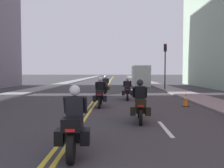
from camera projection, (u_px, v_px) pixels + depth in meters
ground_plane at (109, 82)px, 48.44m from camera, size 264.00×264.00×0.00m
sidewalk_left at (72, 82)px, 48.57m from camera, size 2.27×144.00×0.12m
sidewalk_right at (147, 82)px, 48.30m from camera, size 2.27×144.00×0.12m
centreline_yellow_inner at (109, 82)px, 48.44m from camera, size 0.12×132.00×0.01m
centreline_yellow_outer at (110, 82)px, 48.43m from camera, size 0.12×132.00×0.01m
lane_dashes_white at (130, 88)px, 29.40m from camera, size 0.14×56.40×0.01m
motorcycle_0 at (74, 126)px, 5.86m from camera, size 0.78×2.26×1.63m
motorcycle_1 at (140, 105)px, 9.56m from camera, size 0.78×2.13×1.65m
motorcycle_2 at (100, 95)px, 13.77m from camera, size 0.77×2.23×1.66m
motorcycle_3 at (127, 90)px, 17.29m from camera, size 0.78×2.14×1.58m
motorcycle_4 at (105, 86)px, 22.08m from camera, size 0.78×2.20×1.64m
traffic_cone_0 at (186, 100)px, 13.89m from camera, size 0.37×0.37×0.77m
traffic_light_near at (165, 58)px, 26.11m from camera, size 0.28×0.38×4.91m
parked_truck at (140, 77)px, 34.99m from camera, size 2.20×6.50×2.80m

